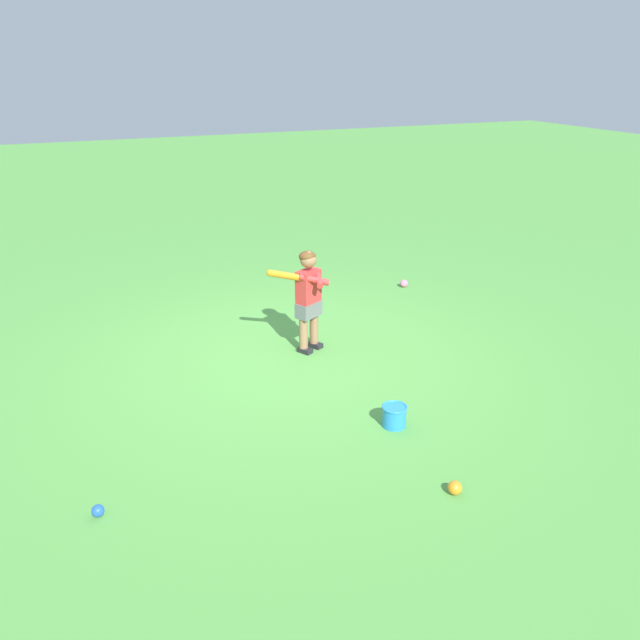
{
  "coord_description": "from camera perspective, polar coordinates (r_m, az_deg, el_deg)",
  "views": [
    {
      "loc": [
        2.11,
        5.69,
        2.9
      ],
      "look_at": [
        -0.25,
        0.2,
        0.45
      ],
      "focal_mm": 36.34,
      "sensor_mm": 36.0,
      "label": 1
    }
  ],
  "objects": [
    {
      "name": "play_ball_center_lawn",
      "position": [
        4.84,
        11.8,
        -14.26
      ],
      "size": [
        0.1,
        0.1,
        0.1
      ],
      "primitive_type": "sphere",
      "color": "orange",
      "rests_on": "ground"
    },
    {
      "name": "play_ball_midfield",
      "position": [
        8.8,
        7.4,
        3.21
      ],
      "size": [
        0.1,
        0.1,
        0.1
      ],
      "primitive_type": "sphere",
      "color": "pink",
      "rests_on": "ground"
    },
    {
      "name": "toy_bucket",
      "position": [
        5.52,
        6.56,
        -8.35
      ],
      "size": [
        0.22,
        0.22,
        0.19
      ],
      "color": "#2884DB",
      "rests_on": "ground"
    },
    {
      "name": "child_batter",
      "position": [
        6.64,
        -1.09,
        2.48
      ],
      "size": [
        0.58,
        0.37,
        1.08
      ],
      "color": "#232328",
      "rests_on": "ground"
    },
    {
      "name": "ground_plane",
      "position": [
        6.72,
        -2.66,
        -3.27
      ],
      "size": [
        40.0,
        40.0,
        0.0
      ],
      "primitive_type": "plane",
      "color": "#519942"
    },
    {
      "name": "play_ball_far_right",
      "position": [
        4.81,
        -18.97,
        -15.6
      ],
      "size": [
        0.09,
        0.09,
        0.09
      ],
      "primitive_type": "sphere",
      "color": "blue",
      "rests_on": "ground"
    }
  ]
}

